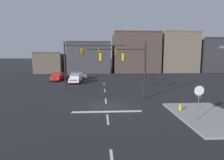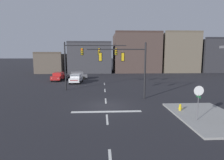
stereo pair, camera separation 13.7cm
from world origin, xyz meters
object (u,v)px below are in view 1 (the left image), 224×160
Objects in this scene: stop_sign at (199,95)px; signal_mast_near_side at (128,62)px; car_lot_middle at (76,75)px; car_lot_farside at (76,78)px; car_lot_nearside at (58,76)px; signal_mast_far_side at (85,56)px; fire_hydrant at (180,108)px.

signal_mast_near_side is at bearing 118.47° from stop_sign.
stop_sign is 0.61× the size of car_lot_middle.
car_lot_farside is at bearing -83.36° from car_lot_middle.
car_lot_nearside is at bearing 126.82° from signal_mast_near_side.
signal_mast_far_side reaches higher than fire_hydrant.
signal_mast_near_side is 1.50× the size of car_lot_farside.
car_lot_middle is at bearing 96.64° from car_lot_farside.
car_lot_middle is (-2.89, 11.85, -4.02)m from signal_mast_far_side.
stop_sign is (9.71, -13.51, -2.73)m from signal_mast_far_side.
signal_mast_far_side is at bearing 134.20° from signal_mast_near_side.
signal_mast_near_side reaches higher than fire_hydrant.
car_lot_nearside is 6.05× the size of fire_hydrant.
fire_hydrant is (9.42, -11.01, -4.55)m from signal_mast_far_side.
signal_mast_far_side is 15.19m from fire_hydrant.
fire_hydrant is at bearing -53.29° from car_lot_nearside.
stop_sign is at bearing -61.53° from signal_mast_near_side.
signal_mast_near_side is 9.33m from stop_sign.
car_lot_middle is 25.97m from fire_hydrant.
fire_hydrant is at bearing -61.69° from car_lot_middle.
car_lot_farside is (-12.00, 20.17, -1.29)m from stop_sign.
car_lot_nearside is at bearing 140.09° from car_lot_farside.
car_lot_nearside is at bearing -149.68° from car_lot_middle.
signal_mast_near_side is 7.74m from signal_mast_far_side.
signal_mast_far_side reaches higher than car_lot_middle.
stop_sign is at bearing -63.58° from car_lot_middle.
stop_sign is 28.35m from car_lot_middle.
stop_sign is at bearing -54.31° from signal_mast_far_side.
signal_mast_far_side is at bearing -76.27° from car_lot_middle.
stop_sign reaches higher than car_lot_nearside.
signal_mast_far_side reaches higher than car_lot_farside.
car_lot_farside is at bearing 123.53° from fire_hydrant.
signal_mast_far_side is 8.11m from car_lot_farside.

